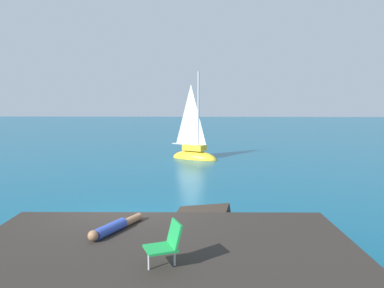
# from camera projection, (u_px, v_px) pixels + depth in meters

# --- Properties ---
(ground_plane) EXTENTS (160.00, 160.00, 0.00)m
(ground_plane) POSITION_uv_depth(u_px,v_px,m) (124.00, 225.00, 10.45)
(ground_plane) COLOR #0F5675
(shore_ledge) EXTENTS (8.01, 5.03, 0.55)m
(shore_ledge) POSITION_uv_depth(u_px,v_px,m) (163.00, 260.00, 7.43)
(shore_ledge) COLOR #2D2823
(shore_ledge) RESTS_ON ground
(boulder_seaward) EXTENTS (0.96, 1.01, 0.64)m
(boulder_seaward) POSITION_uv_depth(u_px,v_px,m) (53.00, 230.00, 10.04)
(boulder_seaward) COLOR #2A2624
(boulder_seaward) RESTS_ON ground
(boulder_inland) EXTENTS (1.77, 1.53, 1.15)m
(boulder_inland) POSITION_uv_depth(u_px,v_px,m) (203.00, 226.00, 10.29)
(boulder_inland) COLOR #312820
(boulder_inland) RESTS_ON ground
(sailboat_near) EXTENTS (3.15, 2.39, 5.77)m
(sailboat_near) POSITION_uv_depth(u_px,v_px,m) (194.00, 154.00, 22.61)
(sailboat_near) COLOR yellow
(sailboat_near) RESTS_ON ground
(person_sunbather) EXTENTS (0.88, 1.65, 0.25)m
(person_sunbather) POSITION_uv_depth(u_px,v_px,m) (114.00, 227.00, 8.26)
(person_sunbather) COLOR #334CB2
(person_sunbather) RESTS_ON shore_ledge
(beach_chair) EXTENTS (0.74, 0.68, 0.80)m
(beach_chair) POSITION_uv_depth(u_px,v_px,m) (167.00, 242.00, 6.48)
(beach_chair) COLOR green
(beach_chair) RESTS_ON shore_ledge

